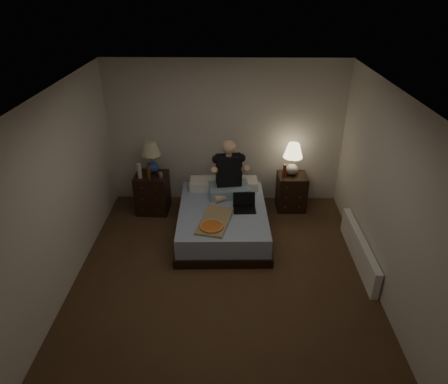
{
  "coord_description": "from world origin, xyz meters",
  "views": [
    {
      "loc": [
        0.09,
        -4.19,
        3.63
      ],
      "look_at": [
        0.0,
        0.9,
        0.85
      ],
      "focal_mm": 32.0,
      "sensor_mm": 36.0,
      "label": 1
    }
  ],
  "objects_px": {
    "bed": "(223,220)",
    "beer_bottle_right": "(284,171)",
    "nightstand_left": "(153,193)",
    "soda_can": "(161,175)",
    "nightstand_right": "(291,192)",
    "radiator": "(359,249)",
    "person": "(229,169)",
    "water_bottle": "(139,171)",
    "laptop": "(245,204)",
    "pizza_box": "(212,227)",
    "lamp_right": "(293,159)",
    "lamp_left": "(151,157)",
    "beer_bottle_left": "(149,173)"
  },
  "relations": [
    {
      "from": "nightstand_right",
      "to": "lamp_left",
      "type": "bearing_deg",
      "value": 178.94
    },
    {
      "from": "nightstand_right",
      "to": "water_bottle",
      "type": "xyz_separation_m",
      "value": [
        -2.55,
        -0.25,
        0.5
      ]
    },
    {
      "from": "nightstand_left",
      "to": "nightstand_right",
      "type": "relative_size",
      "value": 1.09
    },
    {
      "from": "nightstand_right",
      "to": "lamp_right",
      "type": "relative_size",
      "value": 1.13
    },
    {
      "from": "lamp_right",
      "to": "beer_bottle_right",
      "type": "xyz_separation_m",
      "value": [
        -0.14,
        -0.11,
        -0.17
      ]
    },
    {
      "from": "bed",
      "to": "beer_bottle_right",
      "type": "xyz_separation_m",
      "value": [
        1.02,
        0.72,
        0.53
      ]
    },
    {
      "from": "nightstand_right",
      "to": "lamp_right",
      "type": "bearing_deg",
      "value": 116.67
    },
    {
      "from": "person",
      "to": "laptop",
      "type": "bearing_deg",
      "value": -72.87
    },
    {
      "from": "nightstand_left",
      "to": "beer_bottle_left",
      "type": "height_order",
      "value": "beer_bottle_left"
    },
    {
      "from": "bed",
      "to": "water_bottle",
      "type": "xyz_separation_m",
      "value": [
        -1.37,
        0.54,
        0.59
      ]
    },
    {
      "from": "person",
      "to": "radiator",
      "type": "height_order",
      "value": "person"
    },
    {
      "from": "bed",
      "to": "nightstand_left",
      "type": "bearing_deg",
      "value": 149.99
    },
    {
      "from": "nightstand_left",
      "to": "person",
      "type": "xyz_separation_m",
      "value": [
        1.31,
        -0.22,
        0.57
      ]
    },
    {
      "from": "laptop",
      "to": "person",
      "type": "bearing_deg",
      "value": 112.33
    },
    {
      "from": "lamp_right",
      "to": "soda_can",
      "type": "distance_m",
      "value": 2.21
    },
    {
      "from": "lamp_right",
      "to": "lamp_left",
      "type": "bearing_deg",
      "value": -178.18
    },
    {
      "from": "bed",
      "to": "person",
      "type": "height_order",
      "value": "person"
    },
    {
      "from": "nightstand_right",
      "to": "lamp_right",
      "type": "height_order",
      "value": "lamp_right"
    },
    {
      "from": "beer_bottle_left",
      "to": "radiator",
      "type": "bearing_deg",
      "value": -20.69
    },
    {
      "from": "laptop",
      "to": "radiator",
      "type": "height_order",
      "value": "laptop"
    },
    {
      "from": "laptop",
      "to": "radiator",
      "type": "relative_size",
      "value": 0.21
    },
    {
      "from": "person",
      "to": "pizza_box",
      "type": "bearing_deg",
      "value": -111.65
    },
    {
      "from": "nightstand_right",
      "to": "radiator",
      "type": "bearing_deg",
      "value": -64.2
    },
    {
      "from": "soda_can",
      "to": "beer_bottle_left",
      "type": "distance_m",
      "value": 0.2
    },
    {
      "from": "person",
      "to": "bed",
      "type": "bearing_deg",
      "value": -110.71
    },
    {
      "from": "bed",
      "to": "soda_can",
      "type": "relative_size",
      "value": 17.9
    },
    {
      "from": "bed",
      "to": "lamp_left",
      "type": "height_order",
      "value": "lamp_left"
    },
    {
      "from": "nightstand_right",
      "to": "radiator",
      "type": "height_order",
      "value": "nightstand_right"
    },
    {
      "from": "lamp_right",
      "to": "beer_bottle_right",
      "type": "relative_size",
      "value": 2.43
    },
    {
      "from": "bed",
      "to": "water_bottle",
      "type": "relative_size",
      "value": 7.16
    },
    {
      "from": "bed",
      "to": "laptop",
      "type": "bearing_deg",
      "value": -12.07
    },
    {
      "from": "lamp_left",
      "to": "person",
      "type": "distance_m",
      "value": 1.33
    },
    {
      "from": "lamp_right",
      "to": "pizza_box",
      "type": "height_order",
      "value": "lamp_right"
    },
    {
      "from": "water_bottle",
      "to": "soda_can",
      "type": "height_order",
      "value": "water_bottle"
    },
    {
      "from": "lamp_right",
      "to": "person",
      "type": "distance_m",
      "value": 1.13
    },
    {
      "from": "bed",
      "to": "nightstand_left",
      "type": "distance_m",
      "value": 1.39
    },
    {
      "from": "lamp_left",
      "to": "laptop",
      "type": "distance_m",
      "value": 1.78
    },
    {
      "from": "soda_can",
      "to": "person",
      "type": "bearing_deg",
      "value": -4.97
    },
    {
      "from": "nightstand_right",
      "to": "soda_can",
      "type": "height_order",
      "value": "soda_can"
    },
    {
      "from": "nightstand_left",
      "to": "lamp_left",
      "type": "relative_size",
      "value": 1.23
    },
    {
      "from": "bed",
      "to": "nightstand_right",
      "type": "xyz_separation_m",
      "value": [
        1.18,
        0.79,
        0.09
      ]
    },
    {
      "from": "soda_can",
      "to": "beer_bottle_right",
      "type": "distance_m",
      "value": 2.05
    },
    {
      "from": "beer_bottle_left",
      "to": "laptop",
      "type": "bearing_deg",
      "value": -20.03
    },
    {
      "from": "water_bottle",
      "to": "beer_bottle_left",
      "type": "bearing_deg",
      "value": -11.86
    },
    {
      "from": "bed",
      "to": "beer_bottle_right",
      "type": "relative_size",
      "value": 7.78
    },
    {
      "from": "beer_bottle_left",
      "to": "person",
      "type": "bearing_deg",
      "value": -2.76
    },
    {
      "from": "nightstand_left",
      "to": "soda_can",
      "type": "height_order",
      "value": "soda_can"
    },
    {
      "from": "water_bottle",
      "to": "lamp_left",
      "type": "bearing_deg",
      "value": 51.84
    },
    {
      "from": "water_bottle",
      "to": "person",
      "type": "xyz_separation_m",
      "value": [
        1.47,
        -0.1,
        0.1
      ]
    },
    {
      "from": "nightstand_right",
      "to": "beer_bottle_right",
      "type": "bearing_deg",
      "value": -159.06
    }
  ]
}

